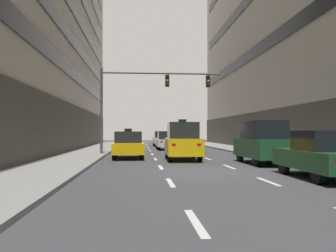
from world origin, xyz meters
name	(u,v)px	position (x,y,z in m)	size (l,w,h in m)	color
ground_plane	(203,172)	(0.00, 0.00, 0.00)	(120.00, 120.00, 0.00)	#424247
sidewalk_left	(41,172)	(-6.39, 0.00, 0.07)	(3.24, 80.00, 0.14)	gray
lane_stripe_l1_s2	(196,222)	(-1.59, -8.00, 0.00)	(0.16, 2.00, 0.01)	silver
lane_stripe_l1_s3	(170,183)	(-1.59, -3.00, 0.00)	(0.16, 2.00, 0.01)	silver
lane_stripe_l1_s4	(161,167)	(-1.59, 2.00, 0.00)	(0.16, 2.00, 0.01)	silver
lane_stripe_l1_s5	(155,159)	(-1.59, 7.00, 0.00)	(0.16, 2.00, 0.01)	silver
lane_stripe_l1_s6	(152,154)	(-1.59, 12.00, 0.00)	(0.16, 2.00, 0.01)	silver
lane_stripe_l1_s7	(150,151)	(-1.59, 17.00, 0.00)	(0.16, 2.00, 0.01)	silver
lane_stripe_l1_s8	(148,148)	(-1.59, 22.00, 0.00)	(0.16, 2.00, 0.01)	silver
lane_stripe_l1_s9	(147,146)	(-1.59, 27.00, 0.00)	(0.16, 2.00, 0.01)	silver
lane_stripe_l1_s10	(146,145)	(-1.59, 32.00, 0.00)	(0.16, 2.00, 0.01)	silver
lane_stripe_l2_s3	(268,181)	(1.59, -3.00, 0.00)	(0.16, 2.00, 0.01)	silver
lane_stripe_l2_s4	(229,167)	(1.59, 2.00, 0.00)	(0.16, 2.00, 0.01)	silver
lane_stripe_l2_s5	(208,159)	(1.59, 7.00, 0.00)	(0.16, 2.00, 0.01)	silver
lane_stripe_l2_s6	(195,154)	(1.59, 12.00, 0.00)	(0.16, 2.00, 0.01)	silver
lane_stripe_l2_s7	(186,150)	(1.59, 17.00, 0.00)	(0.16, 2.00, 0.01)	silver
lane_stripe_l2_s8	(180,148)	(1.59, 22.00, 0.00)	(0.16, 2.00, 0.01)	silver
lane_stripe_l2_s9	(175,146)	(1.59, 27.00, 0.00)	(0.16, 2.00, 0.01)	silver
lane_stripe_l2_s10	(171,145)	(1.59, 32.00, 0.00)	(0.16, 2.00, 0.01)	silver
car_driving_0	(162,139)	(0.08, 26.60, 0.85)	(1.96, 4.61, 1.72)	black
taxi_driving_1	(182,141)	(-0.07, 6.20, 1.08)	(2.00, 4.52, 2.35)	black
taxi_driving_2	(128,145)	(-3.23, 7.74, 0.81)	(1.96, 4.45, 1.83)	black
car_driving_3	(167,141)	(0.02, 18.56, 0.82)	(1.89, 4.47, 1.67)	black
car_parked_1	(322,155)	(3.72, -2.47, 0.82)	(1.91, 4.44, 1.65)	black
car_parked_2	(263,142)	(3.72, 3.37, 1.08)	(1.89, 4.50, 2.18)	black
traffic_signal_0	(145,91)	(-2.17, 10.82, 4.48)	(8.44, 0.35, 5.96)	#4C4C51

